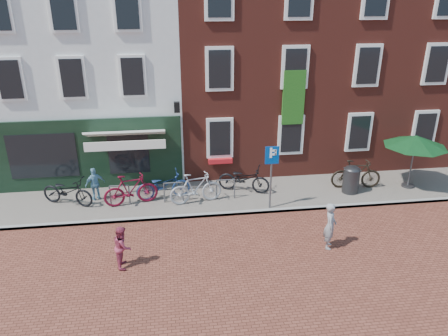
{
  "coord_description": "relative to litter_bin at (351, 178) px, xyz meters",
  "views": [
    {
      "loc": [
        -1.55,
        -13.52,
        7.59
      ],
      "look_at": [
        0.41,
        1.02,
        1.47
      ],
      "focal_mm": 34.2,
      "sensor_mm": 36.0,
      "label": 1
    }
  ],
  "objects": [
    {
      "name": "building_brick_mid",
      "position": [
        -3.53,
        5.87,
        4.29
      ],
      "size": [
        6.0,
        8.0,
        10.0
      ],
      "primitive_type": "cube",
      "color": "maroon",
      "rests_on": "ground"
    },
    {
      "name": "ground",
      "position": [
        -5.53,
        -1.13,
        -0.71
      ],
      "size": [
        80.0,
        80.0,
        0.0
      ],
      "primitive_type": "plane",
      "color": "brown"
    },
    {
      "name": "bicycle_1",
      "position": [
        -8.61,
        0.09,
        -0.01
      ],
      "size": [
        2.09,
        0.96,
        1.21
      ],
      "primitive_type": "imported",
      "rotation": [
        0.0,
        0.0,
        1.77
      ],
      "color": "maroon",
      "rests_on": "sidewalk"
    },
    {
      "name": "bicycle_5",
      "position": [
        0.36,
        0.36,
        -0.01
      ],
      "size": [
        2.07,
        0.81,
        1.21
      ],
      "primitive_type": "imported",
      "rotation": [
        0.0,
        0.0,
        1.45
      ],
      "color": "black",
      "rests_on": "sidewalk"
    },
    {
      "name": "bicycle_0",
      "position": [
        -10.98,
        0.4,
        -0.07
      ],
      "size": [
        2.2,
        1.48,
        1.09
      ],
      "primitive_type": "imported",
      "rotation": [
        0.0,
        0.0,
        1.17
      ],
      "color": "black",
      "rests_on": "sidewalk"
    },
    {
      "name": "bicycle_2",
      "position": [
        -7.42,
        0.45,
        -0.07
      ],
      "size": [
        2.16,
        1.0,
        1.09
      ],
      "primitive_type": "imported",
      "rotation": [
        0.0,
        0.0,
        1.71
      ],
      "color": "navy",
      "rests_on": "sidewalk"
    },
    {
      "name": "woman",
      "position": [
        -2.22,
        -3.56,
        0.06
      ],
      "size": [
        0.54,
        0.66,
        1.55
      ],
      "primitive_type": "imported",
      "rotation": [
        0.0,
        0.0,
        1.22
      ],
      "color": "gray",
      "rests_on": "ground"
    },
    {
      "name": "building_stucco",
      "position": [
        -10.53,
        5.87,
        3.79
      ],
      "size": [
        8.0,
        8.0,
        9.0
      ],
      "primitive_type": "cube",
      "color": "silver",
      "rests_on": "ground"
    },
    {
      "name": "boy",
      "position": [
        -8.61,
        -3.7,
        -0.06
      ],
      "size": [
        0.51,
        0.65,
        1.31
      ],
      "primitive_type": "imported",
      "rotation": [
        0.0,
        0.0,
        1.59
      ],
      "color": "#973149",
      "rests_on": "ground"
    },
    {
      "name": "parking_sign",
      "position": [
        -3.51,
        -0.89,
        1.06
      ],
      "size": [
        0.5,
        0.08,
        2.43
      ],
      "color": "#4C4C4F",
      "rests_on": "sidewalk"
    },
    {
      "name": "building_brick_right",
      "position": [
        2.47,
        5.87,
        4.29
      ],
      "size": [
        6.0,
        8.0,
        10.0
      ],
      "primitive_type": "cube",
      "color": "maroon",
      "rests_on": "ground"
    },
    {
      "name": "bicycle_4",
      "position": [
        -4.22,
        0.64,
        -0.07
      ],
      "size": [
        2.2,
        1.47,
        1.09
      ],
      "primitive_type": "imported",
      "rotation": [
        0.0,
        0.0,
        1.18
      ],
      "color": "black",
      "rests_on": "sidewalk"
    },
    {
      "name": "cafe_person",
      "position": [
        -10.0,
        0.69,
        0.04
      ],
      "size": [
        0.83,
        0.64,
        1.31
      ],
      "primitive_type": "imported",
      "rotation": [
        0.0,
        0.0,
        3.62
      ],
      "color": "#699DB6",
      "rests_on": "sidewalk"
    },
    {
      "name": "sidewalk",
      "position": [
        -4.53,
        0.37,
        -0.66
      ],
      "size": [
        24.0,
        3.0,
        0.1
      ],
      "primitive_type": "cube",
      "color": "slate",
      "rests_on": "ground"
    },
    {
      "name": "bicycle_3",
      "position": [
        -6.19,
        -0.1,
        -0.01
      ],
      "size": [
        2.09,
        0.92,
        1.21
      ],
      "primitive_type": "imported",
      "rotation": [
        0.0,
        0.0,
        1.75
      ],
      "color": "#9C9C9F",
      "rests_on": "sidewalk"
    },
    {
      "name": "parasol",
      "position": [
        2.58,
        0.17,
        1.46
      ],
      "size": [
        2.49,
        2.49,
        2.31
      ],
      "color": "#4C4C4F",
      "rests_on": "sidewalk"
    },
    {
      "name": "litter_bin",
      "position": [
        0.0,
        0.0,
        0.0
      ],
      "size": [
        0.65,
        0.65,
        1.19
      ],
      "color": "#2E2D30",
      "rests_on": "sidewalk"
    }
  ]
}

